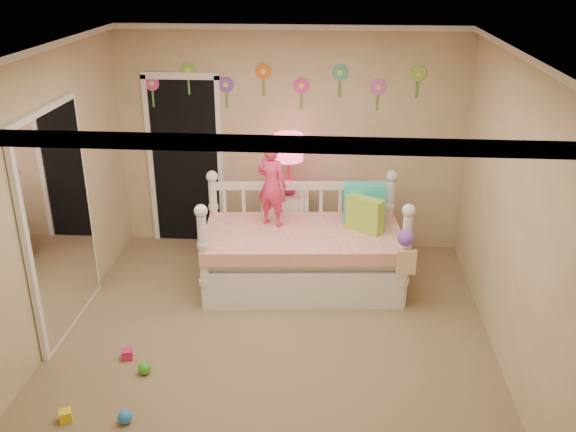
# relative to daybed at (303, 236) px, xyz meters

# --- Properties ---
(floor) EXTENTS (4.00, 4.50, 0.01)m
(floor) POSITION_rel_daybed_xyz_m (-0.21, -1.21, -0.57)
(floor) COLOR #7F684C
(floor) RESTS_ON ground
(ceiling) EXTENTS (4.00, 4.50, 0.01)m
(ceiling) POSITION_rel_daybed_xyz_m (-0.21, -1.21, 2.03)
(ceiling) COLOR white
(ceiling) RESTS_ON floor
(back_wall) EXTENTS (4.00, 0.01, 2.60)m
(back_wall) POSITION_rel_daybed_xyz_m (-0.21, 1.04, 0.73)
(back_wall) COLOR tan
(back_wall) RESTS_ON floor
(left_wall) EXTENTS (0.01, 4.50, 2.60)m
(left_wall) POSITION_rel_daybed_xyz_m (-2.21, -1.21, 0.73)
(left_wall) COLOR tan
(left_wall) RESTS_ON floor
(right_wall) EXTENTS (0.01, 4.50, 2.60)m
(right_wall) POSITION_rel_daybed_xyz_m (1.79, -1.21, 0.73)
(right_wall) COLOR tan
(right_wall) RESTS_ON floor
(crown_molding) EXTENTS (4.00, 4.50, 0.06)m
(crown_molding) POSITION_rel_daybed_xyz_m (-0.21, -1.21, 2.00)
(crown_molding) COLOR white
(crown_molding) RESTS_ON ceiling
(daybed) EXTENTS (2.17, 1.29, 1.13)m
(daybed) POSITION_rel_daybed_xyz_m (0.00, 0.00, 0.00)
(daybed) COLOR white
(daybed) RESTS_ON floor
(pillow_turquoise) EXTENTS (0.44, 0.16, 0.44)m
(pillow_turquoise) POSITION_rel_daybed_xyz_m (0.64, 0.26, 0.28)
(pillow_turquoise) COLOR #27BEC7
(pillow_turquoise) RESTS_ON daybed
(pillow_lime) EXTENTS (0.40, 0.33, 0.36)m
(pillow_lime) POSITION_rel_daybed_xyz_m (0.64, 0.05, 0.25)
(pillow_lime) COLOR #A4D13F
(pillow_lime) RESTS_ON daybed
(child) EXTENTS (0.38, 0.32, 0.90)m
(child) POSITION_rel_daybed_xyz_m (-0.34, 0.14, 0.51)
(child) COLOR #F43766
(child) RESTS_ON daybed
(nightstand) EXTENTS (0.47, 0.37, 0.76)m
(nightstand) POSITION_rel_daybed_xyz_m (-0.20, 0.72, -0.19)
(nightstand) COLOR white
(nightstand) RESTS_ON floor
(table_lamp) EXTENTS (0.32, 0.32, 0.71)m
(table_lamp) POSITION_rel_daybed_xyz_m (-0.20, 0.72, 0.66)
(table_lamp) COLOR #D01B4B
(table_lamp) RESTS_ON nightstand
(closet_doorway) EXTENTS (0.90, 0.04, 2.07)m
(closet_doorway) POSITION_rel_daybed_xyz_m (-1.46, 1.02, 0.47)
(closet_doorway) COLOR black
(closet_doorway) RESTS_ON back_wall
(flower_decals) EXTENTS (3.40, 0.02, 0.50)m
(flower_decals) POSITION_rel_daybed_xyz_m (-0.30, 1.03, 1.37)
(flower_decals) COLOR #B2668C
(flower_decals) RESTS_ON back_wall
(mirror_closet) EXTENTS (0.07, 1.30, 2.10)m
(mirror_closet) POSITION_rel_daybed_xyz_m (-2.17, -0.91, 0.48)
(mirror_closet) COLOR white
(mirror_closet) RESTS_ON left_wall
(hanging_bag) EXTENTS (0.20, 0.16, 0.36)m
(hanging_bag) POSITION_rel_daybed_xyz_m (0.99, -0.57, 0.12)
(hanging_bag) COLOR beige
(hanging_bag) RESTS_ON daybed
(toy_scatter) EXTENTS (0.88, 1.35, 0.11)m
(toy_scatter) POSITION_rel_daybed_xyz_m (-1.52, -1.87, -0.51)
(toy_scatter) COLOR #996666
(toy_scatter) RESTS_ON floor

